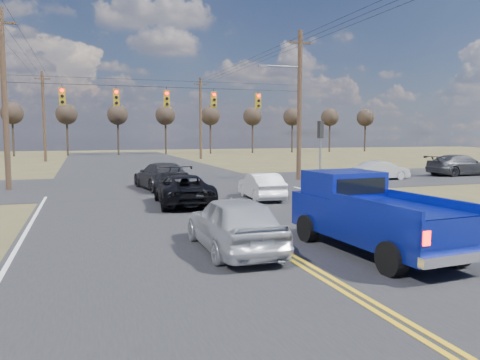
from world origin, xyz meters
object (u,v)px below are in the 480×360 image
object	(u,v)px
white_car_queue	(261,186)
dgrey_car_queue	(161,176)
silver_suv	(234,223)
black_suv	(183,190)
cross_car_east_near	(381,171)
cross_car_east_far	(461,165)
pickup_truck	(370,214)

from	to	relation	value
white_car_queue	dgrey_car_queue	world-z (taller)	dgrey_car_queue
silver_suv	black_suv	size ratio (longest dim) A/B	0.92
silver_suv	black_suv	world-z (taller)	silver_suv
cross_car_east_near	cross_car_east_far	size ratio (longest dim) A/B	0.72
dgrey_car_queue	white_car_queue	bearing A→B (deg)	118.16
white_car_queue	cross_car_east_near	size ratio (longest dim) A/B	1.00
white_car_queue	dgrey_car_queue	bearing A→B (deg)	-49.70
pickup_truck	cross_car_east_near	distance (m)	20.46
black_suv	white_car_queue	size ratio (longest dim) A/B	1.26
black_suv	white_car_queue	distance (m)	4.00
white_car_queue	dgrey_car_queue	xyz separation A→B (m)	(-3.95, 5.50, 0.13)
silver_suv	white_car_queue	size ratio (longest dim) A/B	1.16
cross_car_east_far	dgrey_car_queue	bearing A→B (deg)	92.76
pickup_truck	cross_car_east_near	xyz separation A→B (m)	(12.08, 16.51, -0.37)
white_car_queue	cross_car_east_far	world-z (taller)	cross_car_east_far
black_suv	cross_car_east_near	xyz separation A→B (m)	(15.17, 6.80, -0.04)
black_suv	cross_car_east_far	bearing A→B (deg)	-157.91
pickup_truck	white_car_queue	distance (m)	10.36
black_suv	dgrey_car_queue	world-z (taller)	dgrey_car_queue
silver_suv	dgrey_car_queue	bearing A→B (deg)	-91.22
cross_car_east_far	pickup_truck	bearing A→B (deg)	130.18
pickup_truck	white_car_queue	world-z (taller)	pickup_truck
white_car_queue	cross_car_east_far	distance (m)	20.17
dgrey_car_queue	black_suv	bearing A→B (deg)	82.46
black_suv	pickup_truck	bearing A→B (deg)	111.11
black_suv	cross_car_east_far	xyz separation A→B (m)	(22.84, 7.71, 0.10)
cross_car_east_near	black_suv	bearing A→B (deg)	111.40
black_suv	cross_car_east_far	size ratio (longest dim) A/B	0.91
black_suv	white_car_queue	bearing A→B (deg)	-167.80
black_suv	dgrey_car_queue	bearing A→B (deg)	-86.56
white_car_queue	cross_car_east_near	bearing A→B (deg)	-146.52
cross_car_east_near	silver_suv	bearing A→B (deg)	131.79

